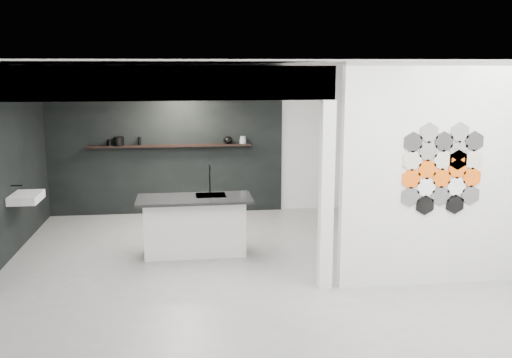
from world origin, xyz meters
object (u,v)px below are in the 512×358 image
at_px(wall_basin, 26,198).
at_px(utensil_cup, 110,142).
at_px(partition_panel, 437,176).
at_px(glass_bowl, 243,141).
at_px(stockpot, 119,141).
at_px(glass_vase, 243,140).
at_px(kettle, 228,140).
at_px(kitchen_island, 195,225).
at_px(bottle_dark, 139,141).

height_order(wall_basin, utensil_cup, utensil_cup).
height_order(partition_panel, glass_bowl, partition_panel).
relative_size(stockpot, glass_vase, 1.36).
bearing_deg(partition_panel, kettle, 121.37).
distance_m(kitchen_island, glass_bowl, 2.73).
height_order(partition_panel, kitchen_island, partition_panel).
distance_m(partition_panel, stockpot, 5.82).
xyz_separation_m(kitchen_island, glass_bowl, (0.94, 2.39, 0.91)).
height_order(wall_basin, stockpot, stockpot).
bearing_deg(kettle, partition_panel, -35.39).
xyz_separation_m(stockpot, glass_bowl, (2.28, 0.00, -0.03)).
bearing_deg(partition_panel, stockpot, 138.39).
xyz_separation_m(glass_vase, bottle_dark, (-1.91, 0.00, 0.01)).
bearing_deg(kitchen_island, utensil_cup, 120.87).
bearing_deg(glass_vase, wall_basin, -148.65).
relative_size(kettle, bottle_dark, 1.05).
distance_m(wall_basin, stockpot, 2.41).
bearing_deg(bottle_dark, kettle, 0.00).
xyz_separation_m(kitchen_island, kettle, (0.66, 2.39, 0.94)).
bearing_deg(stockpot, kettle, 0.00).
height_order(partition_panel, bottle_dark, partition_panel).
height_order(bottle_dark, utensil_cup, bottle_dark).
bearing_deg(glass_vase, utensil_cup, 180.00).
bearing_deg(glass_vase, glass_bowl, 0.00).
distance_m(partition_panel, kettle, 4.53).
height_order(glass_vase, bottle_dark, bottle_dark).
bearing_deg(stockpot, kitchen_island, -60.78).
bearing_deg(stockpot, bottle_dark, 0.00).
bearing_deg(utensil_cup, wall_basin, -114.75).
bearing_deg(kettle, glass_vase, 23.23).
height_order(stockpot, kettle, stockpot).
distance_m(kitchen_island, kettle, 2.65).
bearing_deg(bottle_dark, glass_bowl, 0.00).
bearing_deg(utensil_cup, glass_vase, 0.00).
xyz_separation_m(kitchen_island, glass_vase, (0.94, 2.39, 0.94)).
distance_m(kitchen_island, stockpot, 2.90).
height_order(wall_basin, bottle_dark, bottle_dark).
relative_size(glass_bowl, bottle_dark, 0.79).
xyz_separation_m(partition_panel, kettle, (-2.36, 3.87, -0.01)).
height_order(stockpot, utensil_cup, stockpot).
xyz_separation_m(partition_panel, bottle_dark, (-3.98, 3.87, -0.00)).
bearing_deg(kettle, utensil_cup, -156.77).
distance_m(partition_panel, bottle_dark, 5.55).
xyz_separation_m(stockpot, utensil_cup, (-0.16, 0.00, -0.02)).
height_order(glass_bowl, utensil_cup, utensil_cup).
xyz_separation_m(kitchen_island, bottle_dark, (-0.97, 2.39, 0.95)).
bearing_deg(kitchen_island, glass_bowl, 67.42).
xyz_separation_m(bottle_dark, utensil_cup, (-0.53, 0.00, -0.02)).
relative_size(glass_bowl, utensil_cup, 1.09).
height_order(kitchen_island, glass_bowl, glass_bowl).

